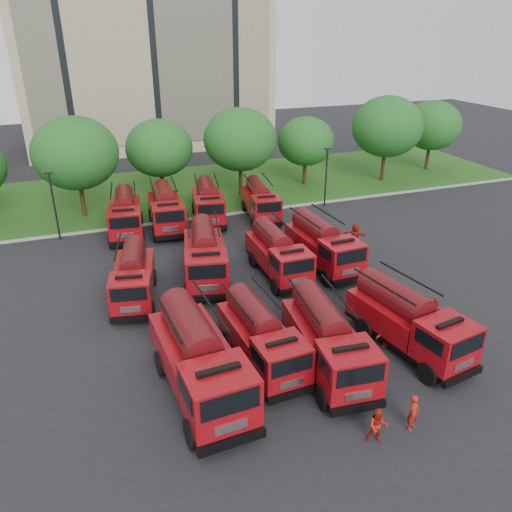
{
  "coord_description": "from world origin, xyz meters",
  "views": [
    {
      "loc": [
        -8.16,
        -19.94,
        14.55
      ],
      "look_at": [
        1.34,
        5.77,
        1.8
      ],
      "focal_mm": 35.0,
      "sensor_mm": 36.0,
      "label": 1
    }
  ],
  "objects_px": {
    "fire_truck_11": "(260,201)",
    "firefighter_5": "(354,248)",
    "fire_truck_1": "(261,337)",
    "fire_truck_7": "(323,244)",
    "fire_truck_8": "(125,214)",
    "firefighter_3": "(384,346)",
    "fire_truck_10": "(208,203)",
    "firefighter_0": "(411,428)",
    "fire_truck_3": "(408,321)",
    "fire_truck_4": "(133,276)",
    "firefighter_4": "(233,325)",
    "fire_truck_6": "(278,253)",
    "fire_truck_5": "(205,255)",
    "firefighter_1": "(376,442)",
    "fire_truck_0": "(199,359)",
    "firefighter_2": "(432,330)",
    "fire_truck_9": "(166,209)",
    "fire_truck_2": "(328,340)"
  },
  "relations": [
    {
      "from": "fire_truck_8",
      "to": "fire_truck_11",
      "type": "relative_size",
      "value": 1.07
    },
    {
      "from": "fire_truck_10",
      "to": "firefighter_1",
      "type": "bearing_deg",
      "value": -80.16
    },
    {
      "from": "firefighter_0",
      "to": "firefighter_4",
      "type": "bearing_deg",
      "value": 79.54
    },
    {
      "from": "fire_truck_11",
      "to": "firefighter_2",
      "type": "bearing_deg",
      "value": -74.3
    },
    {
      "from": "fire_truck_5",
      "to": "firefighter_0",
      "type": "xyz_separation_m",
      "value": [
        4.31,
        -15.25,
        -1.62
      ]
    },
    {
      "from": "fire_truck_3",
      "to": "fire_truck_4",
      "type": "bearing_deg",
      "value": 131.75
    },
    {
      "from": "fire_truck_1",
      "to": "fire_truck_6",
      "type": "xyz_separation_m",
      "value": [
        4.23,
        8.2,
        0.04
      ]
    },
    {
      "from": "fire_truck_9",
      "to": "firefighter_0",
      "type": "xyz_separation_m",
      "value": [
        4.89,
        -24.72,
        -1.57
      ]
    },
    {
      "from": "fire_truck_0",
      "to": "fire_truck_2",
      "type": "height_order",
      "value": "fire_truck_0"
    },
    {
      "from": "firefighter_3",
      "to": "firefighter_4",
      "type": "relative_size",
      "value": 0.84
    },
    {
      "from": "fire_truck_9",
      "to": "firefighter_1",
      "type": "distance_m",
      "value": 25.1
    },
    {
      "from": "fire_truck_7",
      "to": "fire_truck_10",
      "type": "bearing_deg",
      "value": 110.82
    },
    {
      "from": "firefighter_4",
      "to": "firefighter_5",
      "type": "distance_m",
      "value": 13.01
    },
    {
      "from": "fire_truck_6",
      "to": "fire_truck_0",
      "type": "bearing_deg",
      "value": -128.3
    },
    {
      "from": "fire_truck_4",
      "to": "fire_truck_1",
      "type": "bearing_deg",
      "value": -49.13
    },
    {
      "from": "fire_truck_0",
      "to": "fire_truck_11",
      "type": "xyz_separation_m",
      "value": [
        10.09,
        19.37,
        -0.3
      ]
    },
    {
      "from": "fire_truck_6",
      "to": "firefighter_4",
      "type": "distance_m",
      "value": 6.6
    },
    {
      "from": "fire_truck_3",
      "to": "fire_truck_4",
      "type": "height_order",
      "value": "fire_truck_3"
    },
    {
      "from": "fire_truck_11",
      "to": "firefighter_5",
      "type": "xyz_separation_m",
      "value": [
        4.1,
        -8.15,
        -1.45
      ]
    },
    {
      "from": "firefighter_4",
      "to": "firefighter_5",
      "type": "xyz_separation_m",
      "value": [
        11.24,
        6.55,
        0.0
      ]
    },
    {
      "from": "fire_truck_4",
      "to": "firefighter_1",
      "type": "xyz_separation_m",
      "value": [
        7.1,
        -14.39,
        -1.44
      ]
    },
    {
      "from": "fire_truck_11",
      "to": "fire_truck_2",
      "type": "bearing_deg",
      "value": -93.93
    },
    {
      "from": "fire_truck_3",
      "to": "fire_truck_11",
      "type": "height_order",
      "value": "fire_truck_3"
    },
    {
      "from": "fire_truck_11",
      "to": "fire_truck_3",
      "type": "bearing_deg",
      "value": -81.27
    },
    {
      "from": "fire_truck_10",
      "to": "firefighter_0",
      "type": "distance_m",
      "value": 25.31
    },
    {
      "from": "fire_truck_10",
      "to": "fire_truck_4",
      "type": "bearing_deg",
      "value": -113.48
    },
    {
      "from": "fire_truck_3",
      "to": "fire_truck_10",
      "type": "height_order",
      "value": "fire_truck_3"
    },
    {
      "from": "fire_truck_0",
      "to": "fire_truck_6",
      "type": "bearing_deg",
      "value": 47.83
    },
    {
      "from": "fire_truck_6",
      "to": "fire_truck_8",
      "type": "bearing_deg",
      "value": 128.44
    },
    {
      "from": "fire_truck_11",
      "to": "firefighter_0",
      "type": "relative_size",
      "value": 4.12
    },
    {
      "from": "fire_truck_1",
      "to": "fire_truck_7",
      "type": "height_order",
      "value": "fire_truck_7"
    },
    {
      "from": "fire_truck_0",
      "to": "fire_truck_2",
      "type": "xyz_separation_m",
      "value": [
        5.89,
        -0.37,
        -0.18
      ]
    },
    {
      "from": "fire_truck_8",
      "to": "fire_truck_4",
      "type": "bearing_deg",
      "value": -87.52
    },
    {
      "from": "firefighter_3",
      "to": "fire_truck_10",
      "type": "bearing_deg",
      "value": -84.53
    },
    {
      "from": "fire_truck_8",
      "to": "firefighter_3",
      "type": "relative_size",
      "value": 4.35
    },
    {
      "from": "fire_truck_3",
      "to": "fire_truck_7",
      "type": "distance_m",
      "value": 9.66
    },
    {
      "from": "fire_truck_9",
      "to": "firefighter_4",
      "type": "relative_size",
      "value": 3.67
    },
    {
      "from": "firefighter_1",
      "to": "fire_truck_5",
      "type": "bearing_deg",
      "value": 125.5
    },
    {
      "from": "fire_truck_4",
      "to": "fire_truck_6",
      "type": "xyz_separation_m",
      "value": [
        8.94,
        -0.04,
        0.05
      ]
    },
    {
      "from": "fire_truck_0",
      "to": "firefighter_3",
      "type": "distance_m",
      "value": 9.6
    },
    {
      "from": "fire_truck_3",
      "to": "fire_truck_5",
      "type": "bearing_deg",
      "value": 115.47
    },
    {
      "from": "fire_truck_6",
      "to": "fire_truck_10",
      "type": "bearing_deg",
      "value": 98.34
    },
    {
      "from": "firefighter_2",
      "to": "firefighter_0",
      "type": "bearing_deg",
      "value": 113.05
    },
    {
      "from": "fire_truck_6",
      "to": "fire_truck_9",
      "type": "height_order",
      "value": "fire_truck_9"
    },
    {
      "from": "fire_truck_5",
      "to": "firefighter_1",
      "type": "bearing_deg",
      "value": -68.17
    },
    {
      "from": "fire_truck_9",
      "to": "firefighter_3",
      "type": "height_order",
      "value": "fire_truck_9"
    },
    {
      "from": "fire_truck_7",
      "to": "fire_truck_11",
      "type": "bearing_deg",
      "value": 90.5
    },
    {
      "from": "fire_truck_2",
      "to": "firefighter_1",
      "type": "relative_size",
      "value": 4.52
    },
    {
      "from": "firefighter_1",
      "to": "firefighter_2",
      "type": "distance_m",
      "value": 8.99
    },
    {
      "from": "fire_truck_4",
      "to": "fire_truck_7",
      "type": "height_order",
      "value": "fire_truck_7"
    }
  ]
}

